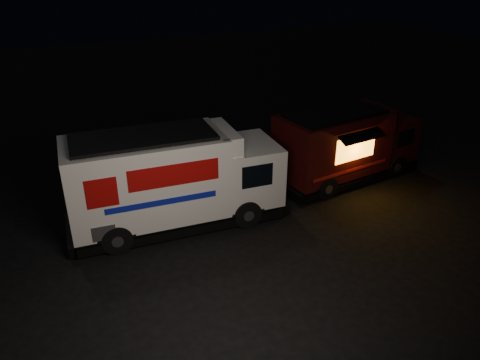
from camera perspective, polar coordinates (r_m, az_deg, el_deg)
name	(u,v)px	position (r m, az deg, el deg)	size (l,w,h in m)	color
ground	(260,248)	(15.29, 2.50, -8.29)	(80.00, 80.00, 0.00)	black
white_truck	(177,178)	(15.99, -7.74, 0.19)	(7.51, 2.56, 3.40)	white
red_truck	(348,144)	(19.75, 12.99, 4.33)	(6.49, 2.39, 3.02)	#3E0B10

